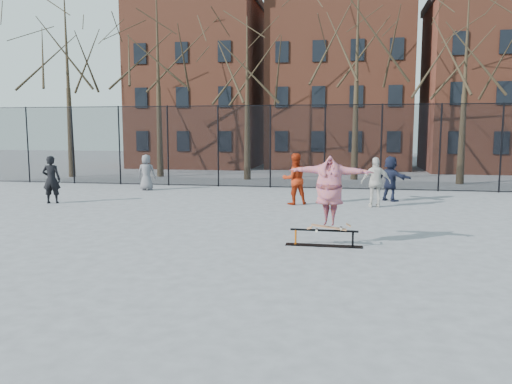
% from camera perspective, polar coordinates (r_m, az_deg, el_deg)
% --- Properties ---
extents(ground, '(100.00, 100.00, 0.00)m').
position_cam_1_polar(ground, '(11.44, -1.48, -7.15)').
color(ground, '#5D5C61').
extents(skate_rail, '(1.87, 0.29, 0.41)m').
position_cam_1_polar(skate_rail, '(12.33, 7.77, -5.39)').
color(skate_rail, black).
rests_on(skate_rail, ground).
extents(skateboard, '(0.91, 0.22, 0.11)m').
position_cam_1_polar(skateboard, '(12.26, 8.33, -4.02)').
color(skateboard, '#A56842').
rests_on(skateboard, skate_rail).
extents(skater, '(2.12, 0.85, 1.68)m').
position_cam_1_polar(skater, '(12.12, 8.41, 0.13)').
color(skater, '#453688').
rests_on(skater, skateboard).
extents(bystander_grey, '(0.86, 0.61, 1.66)m').
position_cam_1_polar(bystander_grey, '(23.76, -12.41, 2.20)').
color(bystander_grey, '#5B5A5F').
rests_on(bystander_grey, ground).
extents(bystander_black, '(0.76, 0.59, 1.83)m').
position_cam_1_polar(bystander_black, '(20.63, -22.34, 1.33)').
color(bystander_black, black).
rests_on(bystander_black, ground).
extents(bystander_red, '(1.16, 1.06, 1.93)m').
position_cam_1_polar(bystander_red, '(18.85, 4.43, 1.50)').
color(bystander_red, '#9E270E').
rests_on(bystander_red, ground).
extents(bystander_white, '(1.11, 0.55, 1.82)m').
position_cam_1_polar(bystander_white, '(18.64, 13.53, 1.09)').
color(bystander_white, beige).
rests_on(bystander_white, ground).
extents(bystander_navy, '(1.58, 1.50, 1.78)m').
position_cam_1_polar(bystander_navy, '(20.41, 15.11, 1.49)').
color(bystander_navy, '#191E33').
rests_on(bystander_navy, ground).
extents(fence, '(34.03, 0.07, 4.00)m').
position_cam_1_polar(fence, '(23.96, 4.94, 5.32)').
color(fence, black).
rests_on(fence, ground).
extents(tree_row, '(33.66, 7.46, 10.67)m').
position_cam_1_polar(tree_row, '(28.46, 5.41, 16.32)').
color(tree_row, black).
rests_on(tree_row, ground).
extents(rowhouses, '(29.00, 7.00, 13.00)m').
position_cam_1_polar(rowhouses, '(37.01, 8.17, 12.14)').
color(rowhouses, brown).
rests_on(rowhouses, ground).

